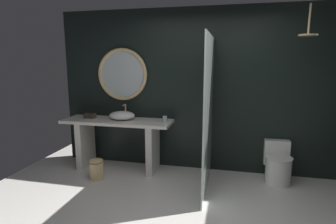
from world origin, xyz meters
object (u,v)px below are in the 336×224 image
(round_wall_mirror, at_px, (122,74))
(toilet, at_px, (277,163))
(rain_shower_head, at_px, (308,32))
(vessel_sink, at_px, (122,115))
(tissue_box, at_px, (90,116))
(tumbler_cup, at_px, (165,119))
(waste_bin, at_px, (96,169))

(round_wall_mirror, bearing_deg, toilet, -4.06)
(round_wall_mirror, bearing_deg, rain_shower_head, -7.02)
(vessel_sink, relative_size, tissue_box, 2.37)
(tumbler_cup, height_order, round_wall_mirror, round_wall_mirror)
(toilet, bearing_deg, round_wall_mirror, 175.94)
(tumbler_cup, xyz_separation_m, rain_shower_head, (1.94, -0.10, 1.26))
(tissue_box, relative_size, waste_bin, 0.55)
(vessel_sink, height_order, tumbler_cup, vessel_sink)
(tumbler_cup, bearing_deg, toilet, 1.85)
(tissue_box, bearing_deg, toilet, 1.03)
(toilet, bearing_deg, waste_bin, -167.99)
(tissue_box, relative_size, round_wall_mirror, 0.20)
(round_wall_mirror, relative_size, waste_bin, 2.71)
(rain_shower_head, bearing_deg, round_wall_mirror, 172.98)
(toilet, distance_m, waste_bin, 2.73)
(toilet, relative_size, waste_bin, 1.82)
(round_wall_mirror, bearing_deg, waste_bin, -101.97)
(tumbler_cup, height_order, tissue_box, tumbler_cup)
(round_wall_mirror, height_order, toilet, round_wall_mirror)
(rain_shower_head, bearing_deg, tissue_box, 178.15)
(tumbler_cup, relative_size, rain_shower_head, 0.23)
(vessel_sink, bearing_deg, round_wall_mirror, 106.52)
(tissue_box, bearing_deg, rain_shower_head, -1.85)
(waste_bin, bearing_deg, tissue_box, 124.12)
(toilet, height_order, waste_bin, toilet)
(tissue_box, distance_m, rain_shower_head, 3.48)
(rain_shower_head, xyz_separation_m, toilet, (-0.22, 0.16, -1.87))
(toilet, bearing_deg, rain_shower_head, -35.45)
(tissue_box, bearing_deg, round_wall_mirror, 24.64)
(tissue_box, bearing_deg, vessel_sink, 0.41)
(vessel_sink, relative_size, toilet, 0.72)
(vessel_sink, bearing_deg, toilet, 1.17)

